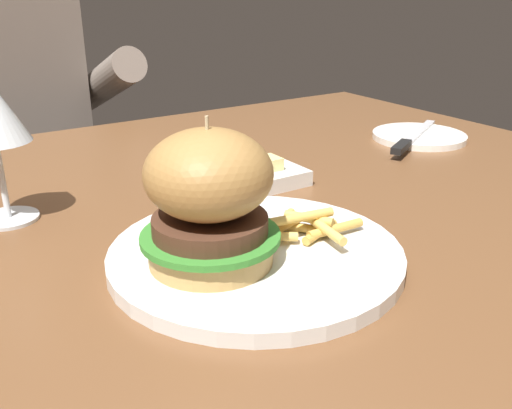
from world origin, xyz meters
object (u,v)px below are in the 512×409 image
(bread_plate, at_px, (419,136))
(burger_sandwich, at_px, (209,198))
(main_plate, at_px, (256,255))
(diner_person, at_px, (5,187))
(butter_dish, at_px, (267,175))
(table_knife, at_px, (412,138))

(bread_plate, bearing_deg, burger_sandwich, -157.09)
(main_plate, bearing_deg, diner_person, 95.26)
(burger_sandwich, distance_m, diner_person, 0.92)
(butter_dish, bearing_deg, burger_sandwich, -135.83)
(table_knife, height_order, butter_dish, butter_dish)
(main_plate, bearing_deg, bread_plate, 24.94)
(table_knife, xyz_separation_m, diner_person, (-0.51, 0.69, -0.19))
(burger_sandwich, relative_size, table_knife, 0.65)
(main_plate, height_order, burger_sandwich, burger_sandwich)
(burger_sandwich, bearing_deg, butter_dish, 44.17)
(table_knife, height_order, diner_person, diner_person)
(diner_person, bearing_deg, table_knife, -53.72)
(bread_plate, bearing_deg, main_plate, -155.06)
(bread_plate, relative_size, butter_dish, 1.68)
(butter_dish, bearing_deg, table_knife, 3.84)
(burger_sandwich, xyz_separation_m, butter_dish, (0.18, 0.18, -0.06))
(bread_plate, height_order, butter_dish, butter_dish)
(main_plate, bearing_deg, butter_dish, 52.91)
(bread_plate, distance_m, table_knife, 0.05)
(butter_dish, height_order, diner_person, diner_person)
(burger_sandwich, relative_size, butter_dish, 1.45)
(burger_sandwich, bearing_deg, bread_plate, 22.91)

